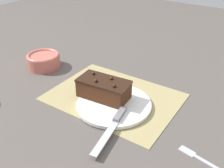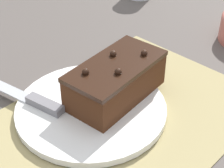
% 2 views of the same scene
% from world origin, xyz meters
% --- Properties ---
extents(ground_plane, '(3.00, 3.00, 0.00)m').
position_xyz_m(ground_plane, '(0.00, 0.00, 0.00)').
color(ground_plane, '#544C47').
extents(placemat_woven, '(0.46, 0.34, 0.00)m').
position_xyz_m(placemat_woven, '(0.00, 0.00, 0.00)').
color(placemat_woven, tan).
rests_on(placemat_woven, ground_plane).
extents(cake_plate, '(0.26, 0.26, 0.01)m').
position_xyz_m(cake_plate, '(0.03, -0.05, 0.01)').
color(cake_plate, white).
rests_on(cake_plate, placemat_woven).
extents(chocolate_cake, '(0.19, 0.11, 0.08)m').
position_xyz_m(chocolate_cake, '(-0.02, -0.04, 0.05)').
color(chocolate_cake, '#472614').
rests_on(chocolate_cake, cake_plate).
extents(serving_knife, '(0.06, 0.23, 0.01)m').
position_xyz_m(serving_knife, '(0.10, -0.14, 0.02)').
color(serving_knife, slate).
rests_on(serving_knife, cake_plate).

